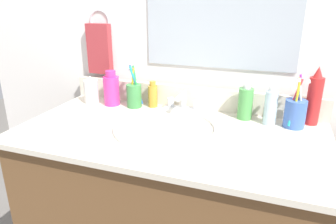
# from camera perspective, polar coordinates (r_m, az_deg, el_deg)

# --- Properties ---
(countertop) EXTENTS (1.07, 0.56, 0.02)m
(countertop) POSITION_cam_1_polar(r_m,az_deg,el_deg) (1.10, 0.23, -3.95)
(countertop) COLOR beige
(countertop) RESTS_ON vanity_cabinet
(backsplash) EXTENTS (1.07, 0.02, 0.09)m
(backsplash) POSITION_cam_1_polar(r_m,az_deg,el_deg) (1.32, 4.10, 2.73)
(backsplash) COLOR beige
(backsplash) RESTS_ON countertop
(back_wall) EXTENTS (2.17, 0.04, 1.30)m
(back_wall) POSITION_cam_1_polar(r_m,az_deg,el_deg) (1.44, 4.58, -3.96)
(back_wall) COLOR white
(back_wall) RESTS_ON ground_plane
(towel_ring) EXTENTS (0.10, 0.01, 0.10)m
(towel_ring) POSITION_cam_1_polar(r_m,az_deg,el_deg) (1.47, -12.34, 15.89)
(towel_ring) COLOR silver
(hand_towel) EXTENTS (0.11, 0.04, 0.22)m
(hand_towel) POSITION_cam_1_polar(r_m,az_deg,el_deg) (1.47, -12.36, 11.16)
(hand_towel) COLOR #A53338
(sink_basin) EXTENTS (0.38, 0.38, 0.11)m
(sink_basin) POSITION_cam_1_polar(r_m,az_deg,el_deg) (1.12, -0.21, -4.43)
(sink_basin) COLOR white
(sink_basin) RESTS_ON countertop
(faucet) EXTENTS (0.16, 0.10, 0.08)m
(faucet) POSITION_cam_1_polar(r_m,az_deg,el_deg) (1.27, 2.74, 1.37)
(faucet) COLOR silver
(faucet) RESTS_ON countertop
(bottle_lotion_white) EXTENTS (0.06, 0.06, 0.12)m
(bottle_lotion_white) POSITION_cam_1_polar(r_m,az_deg,el_deg) (1.40, -13.80, 3.68)
(bottle_lotion_white) COLOR white
(bottle_lotion_white) RESTS_ON countertop
(bottle_soap_pink) EXTENTS (0.07, 0.07, 0.15)m
(bottle_soap_pink) POSITION_cam_1_polar(r_m,az_deg,el_deg) (1.36, -10.25, 4.05)
(bottle_soap_pink) COLOR #D8338C
(bottle_soap_pink) RESTS_ON countertop
(bottle_oil_amber) EXTENTS (0.04, 0.04, 0.11)m
(bottle_oil_amber) POSITION_cam_1_polar(r_m,az_deg,el_deg) (1.32, -2.78, 3.05)
(bottle_oil_amber) COLOR gold
(bottle_oil_amber) RESTS_ON countertop
(bottle_toner_green) EXTENTS (0.05, 0.05, 0.14)m
(bottle_toner_green) POSITION_cam_1_polar(r_m,az_deg,el_deg) (1.22, 13.90, 1.58)
(bottle_toner_green) COLOR #4C9E4C
(bottle_toner_green) RESTS_ON countertop
(bottle_gel_clear) EXTENTS (0.05, 0.05, 0.14)m
(bottle_gel_clear) POSITION_cam_1_polar(r_m,az_deg,el_deg) (1.19, 18.16, 0.82)
(bottle_gel_clear) COLOR silver
(bottle_gel_clear) RESTS_ON countertop
(bottle_spray_red) EXTENTS (0.05, 0.05, 0.21)m
(bottle_spray_red) POSITION_cam_1_polar(r_m,az_deg,el_deg) (1.24, 25.06, 2.23)
(bottle_spray_red) COLOR red
(bottle_spray_red) RESTS_ON countertop
(cup_blue_plastic) EXTENTS (0.08, 0.08, 0.19)m
(cup_blue_plastic) POSITION_cam_1_polar(r_m,az_deg,el_deg) (1.19, 22.15, -0.02)
(cup_blue_plastic) COLOR #3F66B7
(cup_blue_plastic) RESTS_ON countertop
(cup_green) EXTENTS (0.07, 0.07, 0.18)m
(cup_green) POSITION_cam_1_polar(r_m,az_deg,el_deg) (1.32, -6.17, 3.22)
(cup_green) COLOR #3F8C47
(cup_green) RESTS_ON countertop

